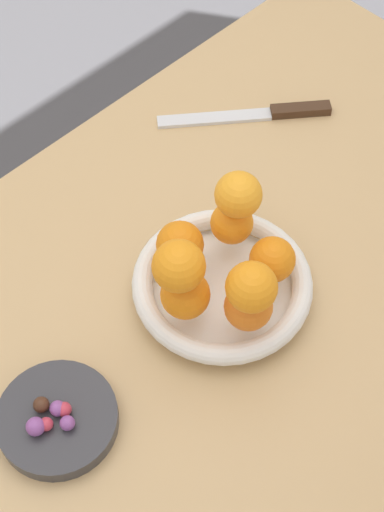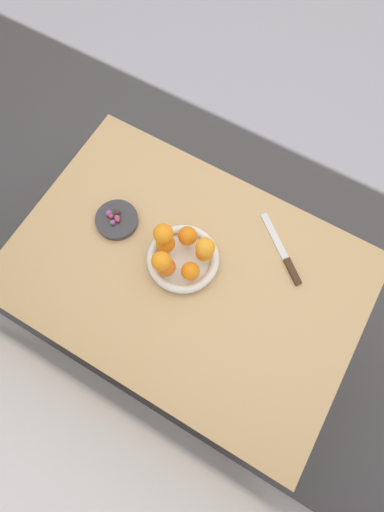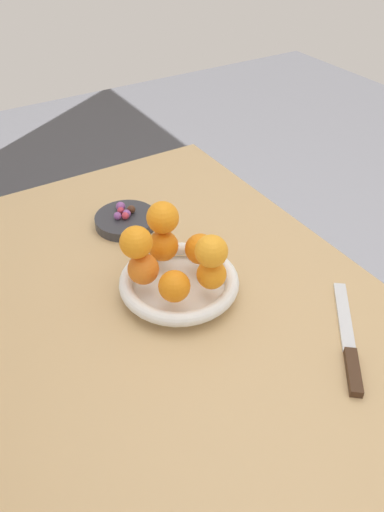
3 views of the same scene
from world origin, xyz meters
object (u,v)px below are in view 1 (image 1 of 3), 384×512
object	(u,v)px
orange_7	(251,287)
knife	(260,114)
orange_4	(272,259)
candy_ball_3	(64,409)
orange_0	(232,223)
candy_ball_2	(46,424)
orange_6	(179,266)
dining_table	(247,329)
orange_3	(248,307)
orange_2	(185,294)
orange_5	(238,195)
candy_ball_0	(36,427)
orange_1	(180,245)
candy_ball_4	(67,423)
fruit_bowl	(222,285)
candy_ball_5	(58,408)
candy_ball_1	(41,405)
candy_dish	(58,419)

from	to	relation	value
orange_7	knife	world-z (taller)	orange_7
orange_4	candy_ball_3	size ratio (longest dim) A/B	3.34
orange_0	candy_ball_2	bearing A→B (deg)	5.16
knife	orange_6	bearing A→B (deg)	27.24
dining_table	orange_3	xyz separation A→B (m)	(0.05, 0.03, 0.16)
orange_2	orange_6	size ratio (longest dim) A/B	0.97
orange_7	knife	xyz separation A→B (m)	(-0.29, -0.25, -0.12)
candy_ball_2	knife	bearing A→B (deg)	-162.44
orange_2	candy_ball_3	size ratio (longest dim) A/B	3.51
orange_4	orange_5	world-z (taller)	orange_5
candy_ball_0	knife	bearing A→B (deg)	-163.21
candy_ball_0	candy_ball_2	xyz separation A→B (m)	(-0.01, 0.00, -0.00)
orange_1	candy_ball_2	xyz separation A→B (m)	(0.26, 0.05, -0.04)
orange_0	orange_6	world-z (taller)	orange_6
orange_3	candy_ball_4	size ratio (longest dim) A/B	3.32
dining_table	fruit_bowl	distance (m)	0.12
orange_3	orange_6	bearing A→B (deg)	-55.76
fruit_bowl	knife	xyz separation A→B (m)	(-0.27, -0.18, -0.02)
dining_table	candy_ball_5	size ratio (longest dim) A/B	59.69
orange_0	candy_ball_0	world-z (taller)	orange_0
fruit_bowl	candy_ball_1	distance (m)	0.26
orange_7	candy_ball_2	bearing A→B (deg)	-17.09
orange_2	orange_0	bearing A→B (deg)	-163.10
orange_0	orange_6	distance (m)	0.14
orange_7	candy_ball_0	xyz separation A→B (m)	(0.25, -0.08, -0.09)
candy_ball_2	candy_ball_3	size ratio (longest dim) A/B	0.94
orange_3	candy_ball_4	xyz separation A→B (m)	(0.23, -0.05, -0.04)
orange_3	candy_ball_1	world-z (taller)	orange_3
candy_dish	knife	world-z (taller)	candy_dish
orange_0	orange_2	bearing A→B (deg)	16.90
knife	orange_2	bearing A→B (deg)	28.23
fruit_bowl	orange_3	world-z (taller)	orange_3
fruit_bowl	orange_0	xyz separation A→B (m)	(-0.05, -0.04, 0.05)
orange_1	candy_ball_0	size ratio (longest dim) A/B	2.73
orange_1	candy_ball_5	xyz separation A→B (m)	(0.24, 0.05, -0.04)
orange_0	candy_ball_0	distance (m)	0.34
orange_1	orange_2	size ratio (longest dim) A/B	0.99
candy_dish	orange_1	world-z (taller)	orange_1
candy_ball_1	candy_ball_2	distance (m)	0.02
candy_ball_0	candy_ball_5	size ratio (longest dim) A/B	1.18
orange_3	orange_4	bearing A→B (deg)	-160.25
candy_ball_5	candy_ball_1	bearing A→B (deg)	-57.70
fruit_bowl	knife	distance (m)	0.32
dining_table	orange_4	world-z (taller)	orange_4
orange_6	candy_ball_0	xyz separation A→B (m)	(0.22, -0.01, -0.10)
orange_3	orange_4	distance (m)	0.07
dining_table	orange_6	size ratio (longest dim) A/B	18.00
orange_6	candy_ball_5	size ratio (longest dim) A/B	3.32
orange_1	orange_4	bearing A→B (deg)	124.59
orange_5	candy_ball_1	world-z (taller)	orange_5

